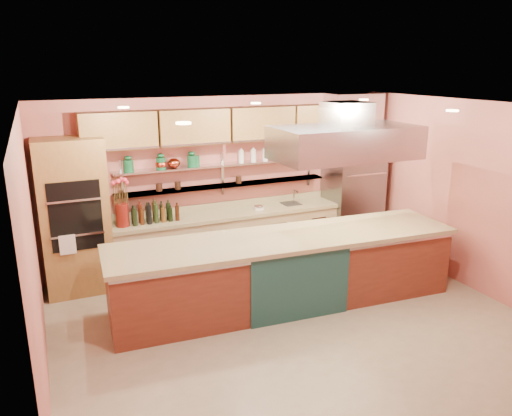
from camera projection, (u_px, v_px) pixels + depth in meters
name	position (u px, v px, depth m)	size (l,w,h in m)	color
floor	(292.00, 323.00, 6.60)	(6.00, 5.00, 0.02)	gray
ceiling	(297.00, 107.00, 5.83)	(6.00, 5.00, 0.02)	black
wall_back	(225.00, 181.00, 8.41)	(6.00, 0.04, 2.80)	#C1675B
wall_front	(441.00, 307.00, 4.02)	(6.00, 0.04, 2.80)	#C1675B
wall_left	(33.00, 257.00, 5.05)	(0.04, 5.00, 2.80)	#C1675B
wall_right	(474.00, 197.00, 7.38)	(0.04, 5.00, 2.80)	#C1675B
oven_stack	(75.00, 217.00, 7.25)	(0.95, 0.64, 2.30)	olive
refrigerator	(353.00, 192.00, 9.10)	(0.95, 0.72, 2.10)	slate
back_counter	(229.00, 239.00, 8.39)	(3.84, 0.64, 0.93)	#A18560
wall_shelf_lower	(225.00, 185.00, 8.29)	(3.60, 0.26, 0.03)	#B7BABE
wall_shelf_upper	(224.00, 165.00, 8.20)	(3.60, 0.26, 0.03)	#B7BABE
upper_cabinets	(228.00, 125.00, 7.99)	(4.60, 0.36, 0.55)	olive
range_hood	(345.00, 142.00, 6.87)	(2.00, 1.00, 0.45)	#B7BABE
ceiling_downlights	(289.00, 109.00, 6.01)	(4.00, 2.80, 0.02)	#FFE5A5
island	(285.00, 270.00, 7.00)	(4.81, 1.04, 1.00)	maroon
flower_vase	(122.00, 215.00, 7.49)	(0.20, 0.20, 0.35)	#5D120E
oil_bottle_cluster	(156.00, 214.00, 7.70)	(0.78, 0.22, 0.25)	black
kitchen_scale	(259.00, 207.00, 8.40)	(0.15, 0.11, 0.09)	silver
bar_faucet	(294.00, 197.00, 8.75)	(0.03, 0.03, 0.24)	silver
copper_kettle	(174.00, 163.00, 7.84)	(0.19, 0.19, 0.16)	#B9422A
green_canister	(195.00, 161.00, 7.97)	(0.14, 0.14, 0.17)	#104D2A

